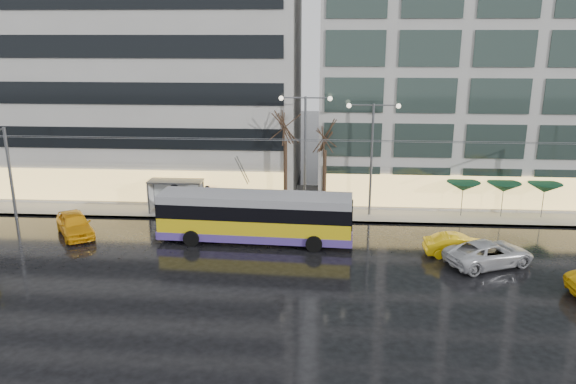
# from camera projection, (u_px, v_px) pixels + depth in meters

# --- Properties ---
(ground) EXTENTS (140.00, 140.00, 0.00)m
(ground) POSITION_uv_depth(u_px,v_px,m) (264.00, 271.00, 33.47)
(ground) COLOR black
(ground) RESTS_ON ground
(sidewalk) EXTENTS (80.00, 10.00, 0.15)m
(sidewalk) POSITION_uv_depth(u_px,v_px,m) (306.00, 202.00, 46.74)
(sidewalk) COLOR gray
(sidewalk) RESTS_ON ground
(kerb) EXTENTS (80.00, 0.10, 0.15)m
(kerb) POSITION_uv_depth(u_px,v_px,m) (304.00, 221.00, 42.00)
(kerb) COLOR slate
(kerb) RESTS_ON ground
(building_left) EXTENTS (34.00, 14.00, 22.00)m
(building_left) POSITION_uv_depth(u_px,v_px,m) (106.00, 62.00, 49.67)
(building_left) COLOR #A5A39E
(building_left) RESTS_ON sidewalk
(building_right) EXTENTS (32.00, 14.00, 25.00)m
(building_right) POSITION_uv_depth(u_px,v_px,m) (512.00, 45.00, 46.95)
(building_right) COLOR #A5A39E
(building_right) RESTS_ON sidewalk
(trolleybus) EXTENTS (13.12, 5.38, 6.02)m
(trolleybus) POSITION_uv_depth(u_px,v_px,m) (255.00, 219.00, 37.69)
(trolleybus) COLOR gold
(trolleybus) RESTS_ON ground
(catenary) EXTENTS (42.24, 5.12, 7.00)m
(catenary) POSITION_uv_depth(u_px,v_px,m) (289.00, 170.00, 39.84)
(catenary) COLOR #595B60
(catenary) RESTS_ON ground
(bus_shelter) EXTENTS (4.20, 1.60, 2.51)m
(bus_shelter) POSITION_uv_depth(u_px,v_px,m) (172.00, 188.00, 43.73)
(bus_shelter) COLOR #595B60
(bus_shelter) RESTS_ON sidewalk
(street_lamp_near) EXTENTS (3.96, 0.36, 9.03)m
(street_lamp_near) POSITION_uv_depth(u_px,v_px,m) (305.00, 139.00, 42.04)
(street_lamp_near) COLOR #595B60
(street_lamp_near) RESTS_ON sidewalk
(street_lamp_far) EXTENTS (3.96, 0.36, 8.53)m
(street_lamp_far) POSITION_uv_depth(u_px,v_px,m) (372.00, 143.00, 41.79)
(street_lamp_far) COLOR #595B60
(street_lamp_far) RESTS_ON sidewalk
(tree_a) EXTENTS (3.20, 3.20, 8.40)m
(tree_a) POSITION_uv_depth(u_px,v_px,m) (285.00, 124.00, 42.03)
(tree_a) COLOR black
(tree_a) RESTS_ON sidewalk
(tree_b) EXTENTS (3.20, 3.20, 7.70)m
(tree_b) POSITION_uv_depth(u_px,v_px,m) (325.00, 133.00, 42.22)
(tree_b) COLOR black
(tree_b) RESTS_ON sidewalk
(parasol_a) EXTENTS (2.50, 2.50, 2.65)m
(parasol_a) POSITION_uv_depth(u_px,v_px,m) (463.00, 186.00, 42.42)
(parasol_a) COLOR #595B60
(parasol_a) RESTS_ON sidewalk
(parasol_b) EXTENTS (2.50, 2.50, 2.65)m
(parasol_b) POSITION_uv_depth(u_px,v_px,m) (504.00, 187.00, 42.22)
(parasol_b) COLOR #595B60
(parasol_b) RESTS_ON sidewalk
(parasol_c) EXTENTS (2.50, 2.50, 2.65)m
(parasol_c) POSITION_uv_depth(u_px,v_px,m) (545.00, 188.00, 42.02)
(parasol_c) COLOR #595B60
(parasol_c) RESTS_ON sidewalk
(taxi_a) EXTENTS (4.37, 5.10, 1.65)m
(taxi_a) POSITION_uv_depth(u_px,v_px,m) (75.00, 224.00, 39.05)
(taxi_a) COLOR orange
(taxi_a) RESTS_ON ground
(taxi_b) EXTENTS (4.24, 1.52, 1.39)m
(taxi_b) POSITION_uv_depth(u_px,v_px,m) (458.00, 245.00, 35.51)
(taxi_b) COLOR yellow
(taxi_b) RESTS_ON ground
(sedan_silver) EXTENTS (6.06, 4.51, 1.53)m
(sedan_silver) POSITION_uv_depth(u_px,v_px,m) (489.00, 253.00, 34.07)
(sedan_silver) COLOR #BCBDC2
(sedan_silver) RESTS_ON ground
(pedestrian_a) EXTENTS (1.00, 1.02, 2.19)m
(pedestrian_a) POSITION_uv_depth(u_px,v_px,m) (214.00, 195.00, 43.41)
(pedestrian_a) COLOR black
(pedestrian_a) RESTS_ON sidewalk
(pedestrian_b) EXTENTS (1.02, 0.84, 1.92)m
(pedestrian_b) POSITION_uv_depth(u_px,v_px,m) (207.00, 197.00, 44.38)
(pedestrian_b) COLOR black
(pedestrian_b) RESTS_ON sidewalk
(pedestrian_c) EXTENTS (1.32, 0.93, 2.11)m
(pedestrian_c) POSITION_uv_depth(u_px,v_px,m) (176.00, 194.00, 44.63)
(pedestrian_c) COLOR black
(pedestrian_c) RESTS_ON sidewalk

